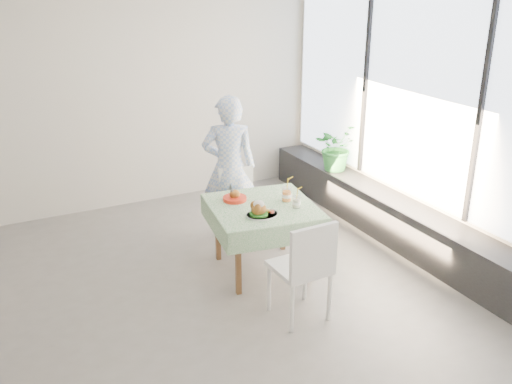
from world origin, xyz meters
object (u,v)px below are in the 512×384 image
chair_near (300,287)px  potted_plant (336,147)px  cafe_table (262,230)px  main_dish (260,211)px  chair_far (241,221)px  diner (229,168)px  juice_cup_orange (287,195)px

chair_near → potted_plant: bearing=49.4°
cafe_table → main_dish: 0.43m
chair_near → chair_far: bearing=83.5°
chair_far → main_dish: bearing=-103.9°
cafe_table → diner: bearing=86.5°
juice_cup_orange → cafe_table: bearing=178.9°
diner → main_dish: size_ratio=5.22×
juice_cup_orange → potted_plant: bearing=39.7°
diner → chair_far: bearing=121.1°
diner → potted_plant: diner is taller
chair_far → chair_near: 1.65m
chair_near → main_dish: bearing=93.9°
diner → juice_cup_orange: size_ratio=5.74×
potted_plant → cafe_table: bearing=-145.4°
chair_far → potted_plant: bearing=16.1°
chair_far → potted_plant: size_ratio=1.38×
chair_far → juice_cup_orange: 0.92m
diner → juice_cup_orange: (0.22, -0.95, -0.04)m
main_dish → chair_far: bearing=76.1°
diner → cafe_table: bearing=110.1°
chair_far → chair_near: bearing=-96.5°
juice_cup_orange → potted_plant: (1.43, 1.19, 0.00)m
diner → potted_plant: size_ratio=2.70×
chair_far → main_dish: size_ratio=2.67×
juice_cup_orange → potted_plant: potted_plant is taller
diner → main_dish: bearing=103.8°
potted_plant → main_dish: bearing=-142.7°
cafe_table → chair_far: chair_far is taller
chair_near → main_dish: 0.85m
potted_plant → juice_cup_orange: bearing=-140.3°
potted_plant → diner: bearing=-171.9°
chair_far → diner: diner is taller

